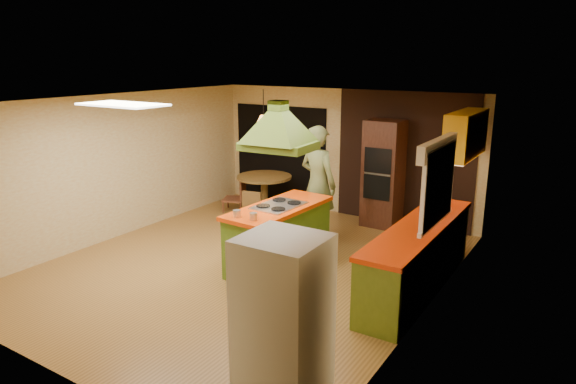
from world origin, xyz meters
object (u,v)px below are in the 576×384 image
Objects in this scene: man at (318,184)px; wall_oven at (383,174)px; canister_large at (439,199)px; refrigerator at (283,329)px; dining_table at (264,187)px; kitchen_island at (279,235)px.

man is 1.01× the size of wall_oven.
canister_large is at bearing -166.97° from man.
man is 1.20× the size of refrigerator.
refrigerator reaches higher than dining_table.
canister_large is at bearing 36.16° from kitchen_island.
kitchen_island is 2.61m from dining_table.
dining_table is at bearing 132.81° from kitchen_island.
man reaches higher than refrigerator.
canister_large is at bearing 87.85° from refrigerator.
man is 4.54m from refrigerator.
dining_table is (-1.66, 2.00, 0.09)m from kitchen_island.
refrigerator is 1.54× the size of dining_table.
kitchen_island reaches higher than dining_table.
man is 1.50m from wall_oven.
refrigerator reaches higher than kitchen_island.
wall_oven is (0.63, 1.36, -0.01)m from man.
kitchen_island is 3.40m from refrigerator.
dining_table is at bearing -10.98° from man.
wall_oven is 8.09× the size of canister_large.
refrigerator is at bearing -53.60° from dining_table.
wall_oven reaches higher than dining_table.
man is 1.85× the size of dining_table.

